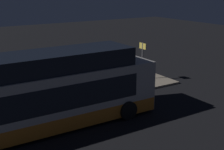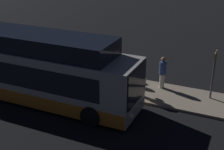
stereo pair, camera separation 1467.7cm
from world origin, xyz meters
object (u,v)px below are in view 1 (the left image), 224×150
(passenger_boarding, at_px, (108,79))
(sign_post, at_px, (142,57))
(bus_lead, at_px, (47,95))
(suitcase, at_px, (82,84))
(passenger_waiting, at_px, (108,70))
(passenger_with_bags, at_px, (76,77))

(passenger_boarding, height_order, sign_post, sign_post)
(bus_lead, bearing_deg, suitcase, 46.26)
(suitcase, distance_m, sign_post, 4.76)
(passenger_waiting, relative_size, suitcase, 2.12)
(bus_lead, xyz_separation_m, suitcase, (3.86, 4.03, -1.18))
(suitcase, bearing_deg, sign_post, -5.50)
(passenger_waiting, relative_size, passenger_with_bags, 1.08)
(bus_lead, distance_m, sign_post, 9.15)
(passenger_boarding, xyz_separation_m, passenger_waiting, (0.88, 1.43, 0.10))
(suitcase, bearing_deg, passenger_with_bags, -150.68)
(passenger_waiting, distance_m, sign_post, 2.81)
(bus_lead, bearing_deg, passenger_boarding, 26.04)
(bus_lead, bearing_deg, passenger_waiting, 33.60)
(passenger_with_bags, distance_m, suitcase, 0.86)
(passenger_waiting, height_order, sign_post, sign_post)
(passenger_boarding, relative_size, sign_post, 0.65)
(bus_lead, xyz_separation_m, passenger_boarding, (4.79, 2.34, -0.58))
(passenger_with_bags, relative_size, suitcase, 1.97)
(passenger_waiting, height_order, suitcase, passenger_waiting)
(bus_lead, height_order, passenger_boarding, bus_lead)
(passenger_boarding, height_order, suitcase, passenger_boarding)
(suitcase, relative_size, sign_post, 0.33)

